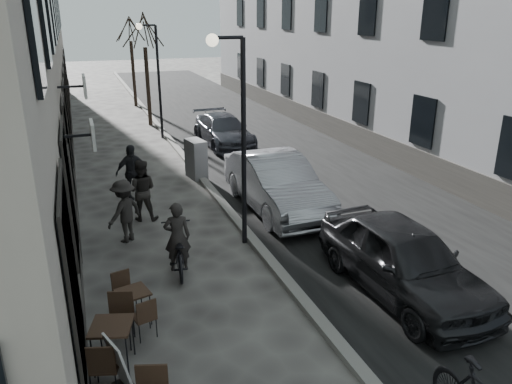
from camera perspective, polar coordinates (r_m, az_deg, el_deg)
road at (r=22.90m, az=-0.18°, el=5.90°), size 7.30×60.00×0.00m
kerb at (r=21.96m, az=-9.22°, el=5.19°), size 0.25×60.00×0.12m
streetlamp_near at (r=11.70m, az=-2.24°, el=8.20°), size 0.90×0.28×5.09m
streetlamp_far at (r=23.30m, az=-11.55°, el=13.65°), size 0.90×0.28×5.09m
tree_near at (r=26.18m, az=-12.69°, el=17.52°), size 2.40×2.40×5.70m
tree_far at (r=32.13m, az=-14.23°, el=17.75°), size 2.40×2.40×5.70m
bistro_set_b at (r=8.78m, az=-16.04°, el=-16.05°), size 0.87×1.64×0.94m
bistro_set_c at (r=9.77m, az=-13.79°, el=-12.30°), size 0.69×1.40×0.80m
sign_board at (r=8.29m, az=-15.14°, el=-19.11°), size 0.50×0.63×0.98m
utility_cabinet at (r=17.62m, az=-6.87°, el=3.77°), size 0.65×0.98×1.36m
bicycle at (r=11.42m, az=-8.91°, el=-6.50°), size 0.91×1.96×0.99m
cyclist_rider at (r=11.28m, az=-8.99°, el=-5.07°), size 0.64×0.47×1.62m
pedestrian_near at (r=14.18m, az=-12.97°, el=0.19°), size 1.00×0.88×1.74m
pedestrian_mid at (r=12.96m, az=-14.82°, el=-2.13°), size 1.20×1.14×1.63m
pedestrian_far at (r=15.89m, az=-14.03°, el=2.22°), size 1.10×0.70×1.74m
car_near at (r=10.73m, az=16.46°, el=-7.34°), size 1.95×4.55×1.53m
car_mid at (r=14.59m, az=2.33°, el=1.00°), size 1.79×4.94×1.62m
car_far at (r=22.00m, az=-3.74°, el=7.02°), size 1.98×4.56×1.31m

